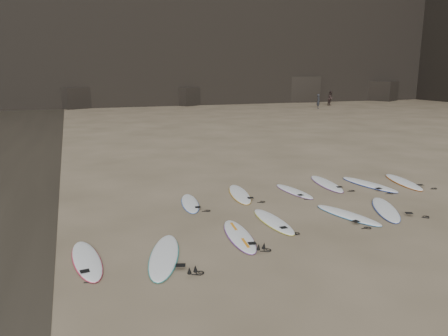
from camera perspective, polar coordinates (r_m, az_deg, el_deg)
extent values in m
plane|color=#897559|center=(13.65, 9.85, -6.88)|extent=(240.00, 240.00, 0.00)
cube|color=black|center=(58.09, -5.10, 9.33)|extent=(4.23, 4.46, 2.33)
cube|color=black|center=(65.29, 9.50, 10.13)|extent=(5.95, 5.19, 3.59)
cube|color=black|center=(70.89, 19.67, 9.48)|extent=(5.31, 5.56, 2.88)
cube|color=black|center=(56.27, -19.20, 8.66)|extent=(4.49, 4.76, 2.49)
ellipsoid|color=white|center=(11.08, -7.83, -11.28)|extent=(1.47, 2.86, 0.10)
ellipsoid|color=white|center=(12.25, 2.01, -8.79)|extent=(0.91, 2.63, 0.09)
ellipsoid|color=white|center=(13.44, 6.44, -6.89)|extent=(0.61, 2.48, 0.09)
ellipsoid|color=white|center=(14.45, 15.85, -5.89)|extent=(1.25, 2.58, 0.09)
ellipsoid|color=white|center=(15.40, 20.36, -5.05)|extent=(1.81, 2.72, 0.10)
ellipsoid|color=white|center=(15.16, -4.46, -4.58)|extent=(0.89, 2.31, 0.08)
ellipsoid|color=white|center=(16.19, 2.05, -3.39)|extent=(1.10, 2.69, 0.09)
ellipsoid|color=white|center=(16.77, 9.13, -3.00)|extent=(0.80, 2.31, 0.08)
ellipsoid|color=white|center=(18.11, 13.23, -1.98)|extent=(1.03, 2.79, 0.10)
ellipsoid|color=white|center=(18.45, 18.40, -2.02)|extent=(1.17, 2.87, 0.10)
ellipsoid|color=white|center=(19.35, 22.38, -1.67)|extent=(1.26, 2.81, 0.10)
ellipsoid|color=white|center=(11.29, -17.50, -11.35)|extent=(0.85, 2.58, 0.09)
imported|color=#232428|center=(53.92, 12.23, 8.51)|extent=(0.65, 0.74, 1.70)
imported|color=black|center=(58.96, 13.76, 8.84)|extent=(1.11, 1.02, 1.84)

